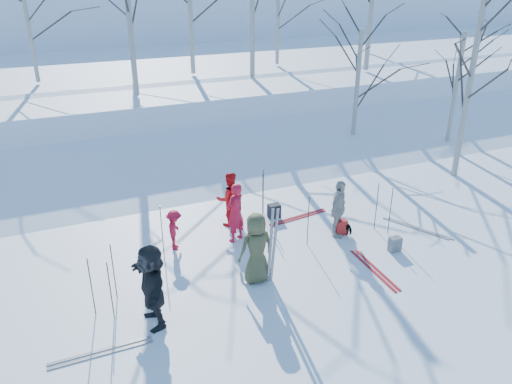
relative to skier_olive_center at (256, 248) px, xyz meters
name	(u,v)px	position (x,y,z in m)	size (l,w,h in m)	color
ground	(281,264)	(0.80, 0.36, -0.84)	(120.00, 120.00, 0.00)	white
snow_ramp	(195,163)	(0.80, 7.36, -0.69)	(70.00, 9.50, 1.40)	white
snow_plateau	(137,85)	(0.80, 17.36, 0.16)	(70.00, 18.00, 2.20)	white
far_hill	(87,26)	(0.80, 38.36, 1.16)	(90.00, 30.00, 6.00)	white
skier_olive_center	(256,248)	(0.00, 0.00, 0.00)	(0.82, 0.53, 1.68)	#44462A
skier_red_north	(235,213)	(0.24, 1.91, -0.04)	(0.58, 0.38, 1.60)	red
skier_redor_behind	(230,199)	(0.42, 2.79, -0.07)	(0.75, 0.59, 1.55)	red
skier_red_seated	(175,230)	(-1.32, 2.12, -0.31)	(0.69, 0.39, 1.06)	red
skier_cream_east	(339,209)	(2.81, 1.06, -0.06)	(0.92, 0.38, 1.57)	beige
skier_grey_west	(152,286)	(-2.46, -0.56, 0.04)	(1.64, 0.52, 1.76)	black
dog	(344,225)	(3.06, 1.12, -0.62)	(0.24, 0.52, 0.44)	black
upright_ski_left	(270,246)	(0.24, -0.22, 0.11)	(0.07, 0.02, 1.90)	silver
upright_ski_right	(274,246)	(0.33, -0.23, 0.11)	(0.07, 0.02, 1.90)	silver
ski_pair_a	(374,270)	(2.73, -0.74, -0.83)	(0.29, 1.91, 0.02)	maroon
ski_pair_b	(417,228)	(5.03, 0.50, -0.83)	(1.00, 1.80, 0.02)	silver
ski_pair_c	(298,217)	(2.34, 2.38, -0.83)	(1.91, 0.45, 0.02)	maroon
ski_pair_d	(101,352)	(-3.60, -1.03, -0.83)	(1.90, 0.20, 0.02)	silver
ski_pole_a	(263,192)	(1.55, 3.06, -0.17)	(0.02, 0.02, 1.34)	black
ski_pole_b	(390,211)	(4.14, 0.62, -0.17)	(0.02, 0.02, 1.34)	black
ski_pole_c	(308,221)	(1.85, 0.96, -0.17)	(0.02, 0.02, 1.34)	black
ski_pole_d	(111,291)	(-3.21, -0.10, -0.17)	(0.02, 0.02, 1.34)	black
ski_pole_e	(114,271)	(-3.04, 0.60, -0.17)	(0.02, 0.02, 1.34)	black
ski_pole_f	(377,206)	(3.96, 0.98, -0.17)	(0.02, 0.02, 1.34)	black
ski_pole_g	(162,230)	(-1.67, 1.97, -0.17)	(0.02, 0.02, 1.34)	black
ski_pole_h	(91,287)	(-3.54, 0.19, -0.17)	(0.02, 0.02, 1.34)	black
ski_pole_i	(263,196)	(1.42, 2.80, -0.17)	(0.02, 0.02, 1.34)	black
backpack_red	(340,227)	(2.92, 1.07, -0.63)	(0.32, 0.22, 0.42)	#AE1D1A
backpack_grey	(395,244)	(3.72, -0.21, -0.65)	(0.30, 0.20, 0.38)	slate
backpack_dark	(274,211)	(1.73, 2.69, -0.64)	(0.34, 0.24, 0.40)	black
birch_plateau_a	(278,14)	(7.15, 13.85, 3.68)	(3.84, 3.84, 4.63)	silver
birch_plateau_b	(28,22)	(-3.85, 13.93, 3.74)	(3.93, 3.93, 4.76)	silver
birch_plateau_d	(190,0)	(2.62, 13.14, 4.43)	(4.90, 4.90, 6.15)	silver
birch_plateau_i	(128,4)	(-0.56, 9.89, 4.54)	(5.05, 5.05, 6.35)	silver
birch_edge_b	(468,93)	(8.78, 3.08, 2.00)	(4.58, 4.58, 5.69)	silver
birch_edge_c	(455,92)	(10.62, 5.44, 1.38)	(3.71, 3.71, 4.45)	silver
birch_edge_e	(357,93)	(7.00, 6.67, 1.44)	(3.79, 3.79, 4.56)	silver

